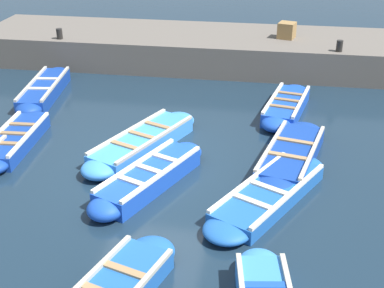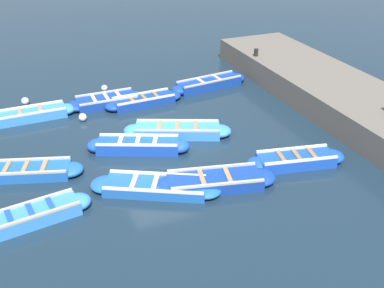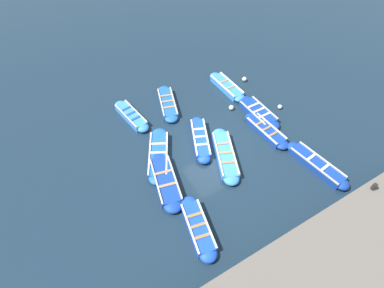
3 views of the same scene
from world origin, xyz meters
name	(u,v)px [view 1 (image 1 of 3)]	position (x,y,z in m)	size (l,w,h in m)	color
ground_plane	(149,168)	(0.00, 0.00, 0.00)	(120.00, 120.00, 0.00)	#162838
boat_centre	(149,178)	(-0.76, -0.20, 0.21)	(3.54, 2.08, 0.47)	#1947B7
boat_outer_right	(45,90)	(3.86, 4.12, 0.21)	(3.85, 1.20, 0.47)	navy
boat_drifting	(291,156)	(0.77, -3.16, 0.19)	(3.91, 1.75, 0.43)	navy
boat_bow_out	(286,107)	(3.74, -3.04, 0.19)	(3.41, 1.44, 0.44)	#1947B7
boat_outer_left	(143,142)	(0.90, 0.37, 0.19)	(3.96, 2.31, 0.44)	#3884E0
boat_near_quay	(15,140)	(0.56, 3.47, 0.18)	(3.37, 0.96, 0.41)	navy
boat_inner_gap	(269,195)	(-0.96, -2.71, 0.16)	(3.92, 2.64, 0.37)	#1E59AD
quay_wall	(200,48)	(7.92, 0.00, 0.52)	(3.58, 15.46, 1.05)	#605951
bollard_north	(339,46)	(6.48, -4.58, 1.22)	(0.20, 0.20, 0.35)	black
bollard_mid_north	(59,34)	(6.48, 4.58, 1.22)	(0.20, 0.20, 0.35)	black
wooden_crate	(287,30)	(7.81, -2.95, 1.31)	(0.53, 0.53, 0.53)	olive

